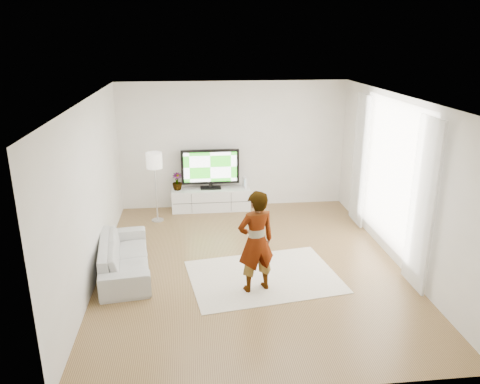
{
  "coord_description": "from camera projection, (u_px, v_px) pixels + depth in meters",
  "views": [
    {
      "loc": [
        -0.93,
        -7.09,
        3.71
      ],
      "look_at": [
        -0.13,
        0.4,
        1.18
      ],
      "focal_mm": 35.0,
      "sensor_mm": 36.0,
      "label": 1
    }
  ],
  "objects": [
    {
      "name": "floor",
      "position": [
        250.0,
        265.0,
        7.96
      ],
      "size": [
        6.0,
        6.0,
        0.0
      ],
      "primitive_type": "plane",
      "color": "olive",
      "rests_on": "ground"
    },
    {
      "name": "ceiling",
      "position": [
        251.0,
        99.0,
        7.07
      ],
      "size": [
        6.0,
        6.0,
        0.0
      ],
      "primitive_type": "plane",
      "color": "white",
      "rests_on": "wall_back"
    },
    {
      "name": "wall_left",
      "position": [
        91.0,
        192.0,
        7.26
      ],
      "size": [
        0.02,
        6.0,
        2.8
      ],
      "primitive_type": "cube",
      "color": "white",
      "rests_on": "floor"
    },
    {
      "name": "wall_right",
      "position": [
        400.0,
        182.0,
        7.76
      ],
      "size": [
        0.02,
        6.0,
        2.8
      ],
      "primitive_type": "cube",
      "color": "white",
      "rests_on": "floor"
    },
    {
      "name": "wall_back",
      "position": [
        233.0,
        145.0,
        10.34
      ],
      "size": [
        5.0,
        0.02,
        2.8
      ],
      "primitive_type": "cube",
      "color": "white",
      "rests_on": "floor"
    },
    {
      "name": "wall_front",
      "position": [
        289.0,
        278.0,
        4.68
      ],
      "size": [
        5.0,
        0.02,
        2.8
      ],
      "primitive_type": "cube",
      "color": "white",
      "rests_on": "floor"
    },
    {
      "name": "window",
      "position": [
        391.0,
        174.0,
        8.03
      ],
      "size": [
        0.01,
        2.6,
        2.5
      ],
      "primitive_type": "cube",
      "color": "white",
      "rests_on": "wall_right"
    },
    {
      "name": "curtain_near",
      "position": [
        422.0,
        206.0,
        6.83
      ],
      "size": [
        0.04,
        0.7,
        2.6
      ],
      "primitive_type": "cube",
      "color": "white",
      "rests_on": "floor"
    },
    {
      "name": "curtain_far",
      "position": [
        360.0,
        161.0,
        9.28
      ],
      "size": [
        0.04,
        0.7,
        2.6
      ],
      "primitive_type": "cube",
      "color": "white",
      "rests_on": "floor"
    },
    {
      "name": "media_console",
      "position": [
        211.0,
        199.0,
        10.43
      ],
      "size": [
        1.73,
        0.49,
        0.49
      ],
      "color": "white",
      "rests_on": "floor"
    },
    {
      "name": "television",
      "position": [
        210.0,
        168.0,
        10.23
      ],
      "size": [
        1.27,
        0.25,
        0.88
      ],
      "color": "black",
      "rests_on": "media_console"
    },
    {
      "name": "game_console",
      "position": [
        245.0,
        183.0,
        10.39
      ],
      "size": [
        0.09,
        0.18,
        0.24
      ],
      "rotation": [
        0.0,
        0.0,
        0.2
      ],
      "color": "white",
      "rests_on": "media_console"
    },
    {
      "name": "potted_plant",
      "position": [
        177.0,
        181.0,
        10.22
      ],
      "size": [
        0.25,
        0.25,
        0.39
      ],
      "primitive_type": "imported",
      "rotation": [
        0.0,
        0.0,
        0.15
      ],
      "color": "#3F7238",
      "rests_on": "media_console"
    },
    {
      "name": "rug",
      "position": [
        264.0,
        276.0,
        7.57
      ],
      "size": [
        2.56,
        2.01,
        0.01
      ],
      "primitive_type": "cube",
      "rotation": [
        0.0,
        0.0,
        0.15
      ],
      "color": "#EDE2CA",
      "rests_on": "floor"
    },
    {
      "name": "player",
      "position": [
        256.0,
        242.0,
        6.94
      ],
      "size": [
        0.66,
        0.53,
        1.59
      ],
      "primitive_type": "imported",
      "rotation": [
        0.0,
        0.0,
        3.43
      ],
      "color": "#334772",
      "rests_on": "rug"
    },
    {
      "name": "sofa",
      "position": [
        124.0,
        256.0,
        7.65
      ],
      "size": [
        1.0,
        2.02,
        0.57
      ],
      "primitive_type": "imported",
      "rotation": [
        0.0,
        0.0,
        1.7
      ],
      "color": "#B8B7B2",
      "rests_on": "floor"
    },
    {
      "name": "floor_lamp",
      "position": [
        154.0,
        164.0,
        9.48
      ],
      "size": [
        0.33,
        0.33,
        1.47
      ],
      "color": "silver",
      "rests_on": "floor"
    }
  ]
}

